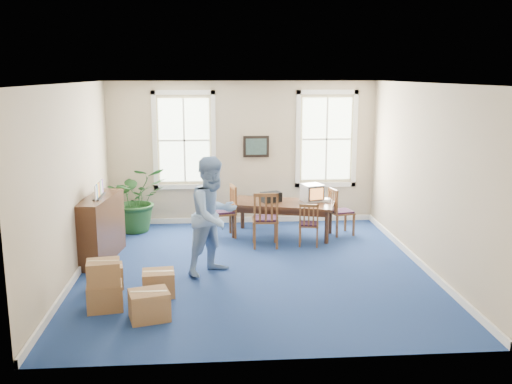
{
  "coord_description": "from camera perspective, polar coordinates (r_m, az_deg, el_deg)",
  "views": [
    {
      "loc": [
        -0.66,
        -9.47,
        3.35
      ],
      "look_at": [
        0.1,
        0.6,
        1.25
      ],
      "focal_mm": 40.0,
      "sensor_mm": 36.0,
      "label": 1
    }
  ],
  "objects": [
    {
      "name": "wall_left",
      "position": [
        9.91,
        -17.9,
        1.0
      ],
      "size": [
        0.0,
        6.5,
        6.5
      ],
      "primitive_type": "plane",
      "rotation": [
        1.57,
        0.0,
        1.57
      ],
      "color": "tan",
      "rests_on": "ground"
    },
    {
      "name": "game_console",
      "position": [
        12.05,
        7.03,
        -0.79
      ],
      "size": [
        0.23,
        0.27,
        0.06
      ],
      "primitive_type": "cube",
      "rotation": [
        0.0,
        0.0,
        -0.26
      ],
      "color": "white",
      "rests_on": "conference_table"
    },
    {
      "name": "brochure_rack",
      "position": [
        10.63,
        -15.45,
        0.63
      ],
      "size": [
        0.26,
        0.65,
        0.28
      ],
      "primitive_type": null,
      "rotation": [
        0.0,
        0.0,
        -0.23
      ],
      "color": "#99999E",
      "rests_on": "credenza"
    },
    {
      "name": "wall_picture",
      "position": [
        12.81,
        0.01,
        4.57
      ],
      "size": [
        0.58,
        0.06,
        0.48
      ],
      "primitive_type": null,
      "color": "black",
      "rests_on": "ground"
    },
    {
      "name": "window_left",
      "position": [
        12.8,
        -7.19,
        5.15
      ],
      "size": [
        1.4,
        0.12,
        2.2
      ],
      "primitive_type": null,
      "color": "white",
      "rests_on": "ground"
    },
    {
      "name": "chair_near_right",
      "position": [
        11.35,
        5.3,
        -3.19
      ],
      "size": [
        0.46,
        0.46,
        0.87
      ],
      "primitive_type": null,
      "rotation": [
        0.0,
        0.0,
        2.95
      ],
      "color": "brown",
      "rests_on": "ground"
    },
    {
      "name": "credenza",
      "position": [
        10.8,
        -15.35,
        -3.33
      ],
      "size": [
        0.67,
        1.62,
        1.24
      ],
      "primitive_type": "cube",
      "rotation": [
        0.0,
        0.0,
        -0.14
      ],
      "color": "#432617",
      "rests_on": "ground"
    },
    {
      "name": "wall_back",
      "position": [
        12.86,
        -1.34,
        3.92
      ],
      "size": [
        6.5,
        0.0,
        6.5
      ],
      "primitive_type": "plane",
      "rotation": [
        1.57,
        0.0,
        0.0
      ],
      "color": "tan",
      "rests_on": "ground"
    },
    {
      "name": "window_right",
      "position": [
        13.04,
        7.06,
        5.27
      ],
      "size": [
        1.4,
        0.12,
        2.2
      ],
      "primitive_type": null,
      "color": "white",
      "rests_on": "ground"
    },
    {
      "name": "baseboard_left",
      "position": [
        10.29,
        -17.19,
        -7.45
      ],
      "size": [
        0.04,
        6.5,
        0.12
      ],
      "primitive_type": "cube",
      "color": "white",
      "rests_on": "ground"
    },
    {
      "name": "crt_tv",
      "position": [
        12.01,
        5.64,
        -0.07
      ],
      "size": [
        0.51,
        0.53,
        0.36
      ],
      "primitive_type": null,
      "rotation": [
        0.0,
        0.0,
        0.31
      ],
      "color": "#B7B7BC",
      "rests_on": "conference_table"
    },
    {
      "name": "equipment_bag",
      "position": [
        11.91,
        1.52,
        -0.5
      ],
      "size": [
        0.47,
        0.38,
        0.2
      ],
      "primitive_type": "cube",
      "rotation": [
        0.0,
        0.0,
        0.35
      ],
      "color": "black",
      "rests_on": "conference_table"
    },
    {
      "name": "chair_end_right",
      "position": [
        12.18,
        8.56,
        -1.93
      ],
      "size": [
        0.54,
        0.54,
        1.0
      ],
      "primitive_type": null,
      "rotation": [
        0.0,
        0.0,
        1.81
      ],
      "color": "brown",
      "rests_on": "ground"
    },
    {
      "name": "cardboard_boxes",
      "position": [
        8.64,
        -13.55,
        -8.67
      ],
      "size": [
        1.58,
        1.58,
        0.77
      ],
      "primitive_type": null,
      "rotation": [
        0.0,
        0.0,
        0.19
      ],
      "color": "#9E7044",
      "rests_on": "ground"
    },
    {
      "name": "wall_right",
      "position": [
        10.31,
        16.56,
        1.48
      ],
      "size": [
        0.0,
        6.5,
        6.5
      ],
      "primitive_type": "plane",
      "rotation": [
        1.57,
        0.0,
        -1.57
      ],
      "color": "tan",
      "rests_on": "ground"
    },
    {
      "name": "baseboard_right",
      "position": [
        10.67,
        15.93,
        -6.69
      ],
      "size": [
        0.04,
        6.5,
        0.12
      ],
      "primitive_type": "cube",
      "color": "white",
      "rests_on": "ground"
    },
    {
      "name": "potted_plant",
      "position": [
        12.53,
        -11.88,
        -0.68
      ],
      "size": [
        1.57,
        1.47,
        1.42
      ],
      "primitive_type": "imported",
      "rotation": [
        0.0,
        0.0,
        0.34
      ],
      "color": "#1D471D",
      "rests_on": "ground"
    },
    {
      "name": "floor",
      "position": [
        10.07,
        -0.31,
        -7.69
      ],
      "size": [
        6.5,
        6.5,
        0.0
      ],
      "primitive_type": "plane",
      "color": "navy",
      "rests_on": "ground"
    },
    {
      "name": "chair_end_left",
      "position": [
        11.87,
        -3.34,
        -1.96
      ],
      "size": [
        0.58,
        0.58,
        1.08
      ],
      "primitive_type": null,
      "rotation": [
        0.0,
        0.0,
        -1.36
      ],
      "color": "brown",
      "rests_on": "ground"
    },
    {
      "name": "chair_near_left",
      "position": [
        11.2,
        0.93,
        -2.68
      ],
      "size": [
        0.52,
        0.52,
        1.12
      ],
      "primitive_type": null,
      "rotation": [
        0.0,
        0.0,
        3.1
      ],
      "color": "brown",
      "rests_on": "ground"
    },
    {
      "name": "man",
      "position": [
        9.62,
        -4.27,
        -2.38
      ],
      "size": [
        1.24,
        1.22,
        2.01
      ],
      "primitive_type": "imported",
      "rotation": [
        0.0,
        0.0,
        0.73
      ],
      "color": "#7B9ECD",
      "rests_on": "ground"
    },
    {
      "name": "baseboard_back",
      "position": [
        13.13,
        -1.3,
        -2.77
      ],
      "size": [
        6.0,
        0.04,
        0.12
      ],
      "primitive_type": "cube",
      "color": "white",
      "rests_on": "ground"
    },
    {
      "name": "wall_front",
      "position": [
        6.5,
        1.69,
        -3.89
      ],
      "size": [
        6.5,
        0.0,
        6.5
      ],
      "primitive_type": "plane",
      "rotation": [
        -1.57,
        0.0,
        0.0
      ],
      "color": "tan",
      "rests_on": "ground"
    },
    {
      "name": "conference_table",
      "position": [
        12.0,
        2.68,
        -2.69
      ],
      "size": [
        2.31,
        1.53,
        0.72
      ],
      "primitive_type": null,
      "rotation": [
        0.0,
        0.0,
        -0.29
      ],
      "color": "#432617",
      "rests_on": "ground"
    },
    {
      "name": "ceiling",
      "position": [
        9.5,
        -0.33,
        10.84
      ],
      "size": [
        6.5,
        6.5,
        0.0
      ],
      "primitive_type": "plane",
      "rotation": [
        3.14,
        0.0,
        0.0
      ],
      "color": "white",
      "rests_on": "ground"
    }
  ]
}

